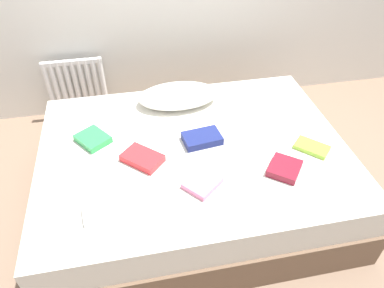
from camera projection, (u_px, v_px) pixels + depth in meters
name	position (u px, v px, depth m)	size (l,w,h in m)	color
ground_plane	(193.00, 198.00, 2.64)	(8.00, 8.00, 0.00)	#7F6651
bed	(193.00, 174.00, 2.48)	(2.00, 1.50, 0.50)	brown
radiator	(77.00, 85.00, 3.19)	(0.51, 0.04, 0.49)	white
pillow	(178.00, 96.00, 2.65)	(0.59, 0.33, 0.13)	white
textbook_lime	(312.00, 147.00, 2.28)	(0.21, 0.13, 0.03)	#8CC638
textbook_red	(142.00, 158.00, 2.20)	(0.24, 0.16, 0.05)	red
textbook_navy	(202.00, 138.00, 2.33)	(0.24, 0.16, 0.05)	navy
textbook_white	(107.00, 210.00, 1.90)	(0.25, 0.15, 0.03)	white
textbook_maroon	(285.00, 168.00, 2.13)	(0.19, 0.17, 0.04)	maroon
textbook_green	(93.00, 139.00, 2.34)	(0.20, 0.17, 0.04)	green
textbook_pink	(202.00, 183.00, 2.05)	(0.19, 0.16, 0.03)	pink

